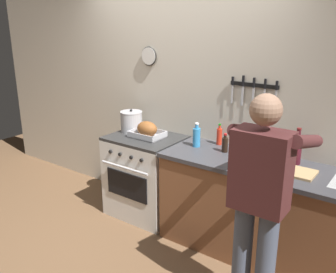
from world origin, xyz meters
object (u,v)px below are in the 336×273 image
at_px(stock_pot, 131,122).
at_px(bottle_soy_sauce, 225,144).
at_px(bottle_vinegar, 265,148).
at_px(bottle_hot_sauce, 219,136).
at_px(bottle_wine_red, 297,149).
at_px(bottle_dish_soap, 197,137).
at_px(stove, 146,176).
at_px(roasting_pan, 147,130).
at_px(person_cook, 260,195).
at_px(cutting_board, 292,171).

height_order(stock_pot, bottle_soy_sauce, stock_pot).
bearing_deg(bottle_vinegar, bottle_soy_sauce, -171.06).
xyz_separation_m(bottle_hot_sauce, bottle_wine_red, (0.79, -0.07, 0.05)).
distance_m(bottle_dish_soap, bottle_soy_sauce, 0.30).
distance_m(bottle_vinegar, bottle_dish_soap, 0.67).
distance_m(stove, bottle_dish_soap, 0.82).
bearing_deg(bottle_wine_red, roasting_pan, -173.70).
bearing_deg(bottle_hot_sauce, bottle_dish_soap, -129.34).
bearing_deg(roasting_pan, bottle_hot_sauce, 17.86).
distance_m(stock_pot, bottle_vinegar, 1.52).
relative_size(stove, bottle_dish_soap, 3.75).
height_order(bottle_vinegar, bottle_dish_soap, bottle_dish_soap).
bearing_deg(bottle_hot_sauce, person_cook, -48.53).
xyz_separation_m(cutting_board, bottle_wine_red, (-0.04, 0.20, 0.13)).
bearing_deg(bottle_hot_sauce, bottle_wine_red, -4.96).
distance_m(bottle_soy_sauce, bottle_wine_red, 0.65).
bearing_deg(bottle_wine_red, cutting_board, -78.99).
height_order(cutting_board, bottle_hot_sauce, bottle_hot_sauce).
height_order(stove, person_cook, person_cook).
distance_m(cutting_board, bottle_dish_soap, 0.98).
bearing_deg(bottle_vinegar, cutting_board, -28.34).
relative_size(roasting_pan, bottle_soy_sauce, 1.95).
xyz_separation_m(stock_pot, bottle_soy_sauce, (1.15, 0.01, -0.04)).
bearing_deg(bottle_soy_sauce, bottle_wine_red, 8.30).
relative_size(stove, bottle_wine_red, 2.79).
distance_m(bottle_hot_sauce, bottle_dish_soap, 0.24).
relative_size(cutting_board, bottle_dish_soap, 1.50).
relative_size(bottle_hot_sauce, bottle_wine_red, 0.66).
bearing_deg(cutting_board, bottle_wine_red, 101.01).
xyz_separation_m(stove, bottle_vinegar, (1.27, 0.13, 0.54)).
bearing_deg(stock_pot, stove, -14.51).
bearing_deg(person_cook, cutting_board, 3.18).
bearing_deg(bottle_vinegar, stove, -173.96).
bearing_deg(person_cook, bottle_vinegar, 24.46).
distance_m(bottle_dish_soap, bottle_wine_red, 0.94).
bearing_deg(roasting_pan, cutting_board, -1.26).
height_order(bottle_hot_sauce, bottle_soy_sauce, bottle_hot_sauce).
bearing_deg(bottle_soy_sauce, bottle_dish_soap, -175.54).
relative_size(stock_pot, bottle_hot_sauce, 1.20).
distance_m(bottle_hot_sauce, bottle_wine_red, 0.79).
height_order(stove, bottle_soy_sauce, bottle_soy_sauce).
relative_size(stove, person_cook, 0.54).
bearing_deg(bottle_dish_soap, bottle_hot_sauce, 50.66).
bearing_deg(bottle_wine_red, bottle_soy_sauce, -171.70).
relative_size(stock_pot, bottle_vinegar, 1.12).
distance_m(person_cook, cutting_board, 0.65).
distance_m(stove, cutting_board, 1.65).
height_order(bottle_dish_soap, bottle_soy_sauce, bottle_dish_soap).
bearing_deg(bottle_wine_red, bottle_vinegar, -172.58).
bearing_deg(cutting_board, person_cook, -91.43).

